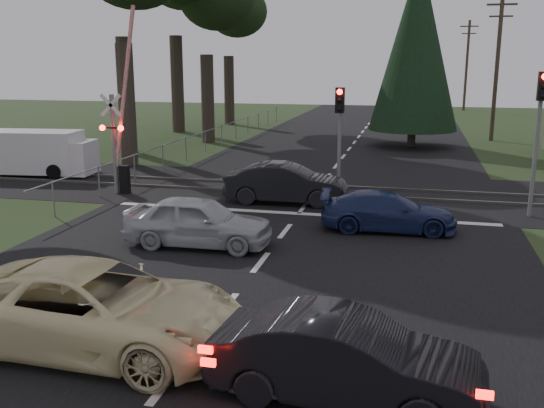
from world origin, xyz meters
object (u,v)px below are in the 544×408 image
(crossing_signal, at_px, (119,141))
(blue_sedan, at_px, (388,212))
(dark_car_far, at_px, (286,184))
(dark_hatchback, at_px, (346,360))
(cream_coupe, at_px, (95,308))
(traffic_signal_right, at_px, (542,116))
(utility_pole_mid, at_px, (497,66))
(utility_pole_far, at_px, (467,64))
(traffic_signal_center, at_px, (339,124))
(silver_car, at_px, (198,222))
(white_van, at_px, (39,153))

(crossing_signal, height_order, blue_sedan, crossing_signal)
(dark_car_far, bearing_deg, dark_hatchback, -165.93)
(crossing_signal, bearing_deg, dark_hatchback, -51.55)
(dark_hatchback, bearing_deg, cream_coupe, 85.78)
(cream_coupe, bearing_deg, traffic_signal_right, -36.40)
(utility_pole_mid, xyz_separation_m, dark_hatchback, (-5.66, -32.95, -4.05))
(utility_pole_far, relative_size, dark_hatchback, 2.20)
(dark_hatchback, bearing_deg, blue_sedan, 3.78)
(traffic_signal_center, xyz_separation_m, silver_car, (-3.03, -6.67, -2.11))
(traffic_signal_center, distance_m, utility_pole_far, 44.99)
(silver_car, xyz_separation_m, white_van, (-10.67, 8.57, 0.31))
(traffic_signal_right, xyz_separation_m, white_van, (-20.24, 3.11, -2.31))
(traffic_signal_right, xyz_separation_m, silver_car, (-9.57, -5.46, -2.62))
(blue_sedan, bearing_deg, dark_hatchback, 174.61)
(crossing_signal, bearing_deg, traffic_signal_center, 6.15)
(traffic_signal_right, xyz_separation_m, blue_sedan, (-4.54, -2.65, -2.73))
(traffic_signal_center, bearing_deg, silver_car, -114.42)
(crossing_signal, relative_size, utility_pole_mid, 0.77)
(dark_car_far, bearing_deg, traffic_signal_center, -61.80)
(utility_pole_far, relative_size, white_van, 1.72)
(traffic_signal_right, xyz_separation_m, cream_coupe, (-9.24, -11.71, -2.55))
(traffic_signal_right, distance_m, blue_sedan, 5.92)
(silver_car, bearing_deg, cream_coupe, -177.94)
(dark_hatchback, bearing_deg, silver_car, 39.74)
(crossing_signal, height_order, utility_pole_far, utility_pole_far)
(utility_pole_far, xyz_separation_m, dark_car_far, (-9.25, -45.33, -4.01))
(traffic_signal_right, relative_size, dark_car_far, 1.08)
(traffic_signal_center, distance_m, utility_pole_mid, 20.82)
(crossing_signal, bearing_deg, dark_car_far, -1.03)
(silver_car, bearing_deg, blue_sedan, -61.83)
(traffic_signal_right, bearing_deg, utility_pole_mid, 87.34)
(traffic_signal_right, distance_m, silver_car, 11.33)
(cream_coupe, height_order, dark_hatchback, cream_coupe)
(utility_pole_far, xyz_separation_m, dark_hatchback, (-5.66, -57.95, -4.05))
(utility_pole_far, bearing_deg, blue_sedan, -96.50)
(traffic_signal_right, xyz_separation_m, dark_car_far, (-8.29, 0.19, -2.60))
(traffic_signal_center, distance_m, silver_car, 7.62)
(crossing_signal, relative_size, silver_car, 1.70)
(utility_pole_far, distance_m, blue_sedan, 48.67)
(cream_coupe, bearing_deg, utility_pole_mid, -15.66)
(utility_pole_far, height_order, white_van, utility_pole_far)
(utility_pole_far, bearing_deg, white_van, -116.55)
(traffic_signal_right, xyz_separation_m, utility_pole_far, (0.95, 45.53, 1.41))
(dark_hatchback, xyz_separation_m, white_van, (-15.53, 15.53, 0.33))
(utility_pole_mid, distance_m, silver_car, 28.33)
(utility_pole_mid, xyz_separation_m, cream_coupe, (-10.19, -32.23, -3.96))
(cream_coupe, relative_size, silver_car, 1.34)
(silver_car, bearing_deg, dark_hatchback, -146.05)
(dark_hatchback, relative_size, silver_car, 1.00)
(silver_car, bearing_deg, white_van, 50.20)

